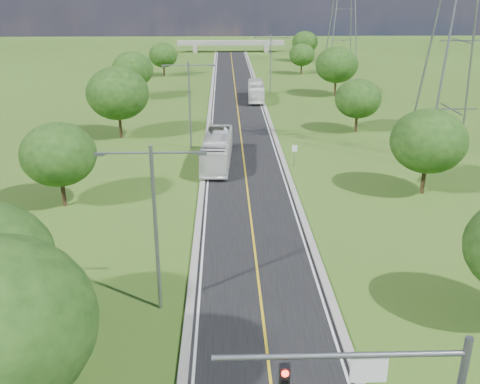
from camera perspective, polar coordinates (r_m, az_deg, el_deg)
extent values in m
plane|color=#375B19|center=(77.34, -0.14, 7.88)|extent=(260.00, 260.00, 0.00)
cube|color=black|center=(83.18, -0.26, 8.85)|extent=(8.00, 150.00, 0.06)
cube|color=gray|center=(83.16, -3.22, 8.87)|extent=(0.50, 150.00, 0.22)
cube|color=gray|center=(83.38, 2.70, 8.92)|extent=(0.50, 150.00, 0.22)
cylinder|color=slate|center=(18.54, 10.63, -16.77)|extent=(8.40, 0.20, 0.20)
cube|color=black|center=(18.83, 4.75, -19.24)|extent=(0.35, 0.28, 1.05)
cylinder|color=#FF140C|center=(18.49, 4.84, -18.74)|extent=(0.24, 0.06, 0.24)
cube|color=white|center=(19.13, 13.58, -17.95)|extent=(1.25, 0.06, 1.00)
cylinder|color=slate|center=(56.25, 5.81, 3.87)|extent=(0.08, 0.08, 2.40)
cube|color=white|center=(55.99, 5.85, 4.64)|extent=(0.55, 0.04, 0.70)
cube|color=gray|center=(156.33, -4.79, 14.99)|extent=(1.20, 3.00, 2.00)
cube|color=gray|center=(156.60, 2.79, 15.04)|extent=(1.20, 3.00, 2.00)
cube|color=gray|center=(155.98, -1.00, 15.63)|extent=(30.00, 3.00, 1.20)
cylinder|color=slate|center=(30.37, -8.97, -4.17)|extent=(0.22, 0.22, 10.00)
cylinder|color=slate|center=(28.94, -12.24, 4.08)|extent=(2.80, 0.12, 0.12)
cylinder|color=slate|center=(28.56, -6.70, 4.20)|extent=(2.80, 0.12, 0.12)
cube|color=slate|center=(29.22, -14.74, 3.92)|extent=(0.50, 0.25, 0.18)
cube|color=slate|center=(28.49, -4.08, 4.15)|extent=(0.50, 0.25, 0.18)
cylinder|color=slate|center=(61.70, -5.39, 9.10)|extent=(0.22, 0.22, 10.00)
cylinder|color=slate|center=(61.01, -6.89, 13.29)|extent=(2.80, 0.12, 0.12)
cylinder|color=slate|center=(60.83, -4.19, 13.36)|extent=(2.80, 0.12, 0.12)
cube|color=slate|center=(61.14, -8.14, 13.20)|extent=(0.50, 0.25, 0.18)
cube|color=slate|center=(60.80, -2.93, 13.34)|extent=(0.50, 0.25, 0.18)
cylinder|color=slate|center=(94.45, 3.28, 13.38)|extent=(0.22, 0.22, 10.00)
cylinder|color=slate|center=(93.82, 2.46, 16.17)|extent=(2.80, 0.12, 0.12)
cylinder|color=slate|center=(94.06, 4.23, 16.14)|extent=(2.80, 0.12, 0.12)
cube|color=slate|center=(93.74, 1.63, 16.14)|extent=(0.50, 0.25, 0.18)
cube|color=slate|center=(94.21, 5.05, 16.10)|extent=(0.50, 0.25, 0.18)
cylinder|color=black|center=(48.31, -18.34, 0.09)|extent=(0.36, 0.36, 2.70)
ellipsoid|color=#193A0F|center=(47.29, -18.80, 3.82)|extent=(6.30, 6.30, 5.36)
cylinder|color=black|center=(68.44, -12.65, 6.98)|extent=(0.36, 0.36, 3.24)
ellipsoid|color=#193A0F|center=(67.61, -12.92, 10.23)|extent=(7.56, 7.56, 6.43)
cylinder|color=black|center=(91.93, -11.23, 10.55)|extent=(0.36, 0.36, 2.88)
ellipsoid|color=#193A0F|center=(91.37, -11.39, 12.71)|extent=(6.72, 6.72, 5.71)
cylinder|color=black|center=(115.10, -8.11, 12.74)|extent=(0.36, 0.36, 2.52)
ellipsoid|color=#193A0F|center=(114.69, -8.19, 14.26)|extent=(5.88, 5.88, 5.00)
cylinder|color=black|center=(51.41, 18.99, 1.38)|extent=(0.36, 0.36, 2.88)
ellipsoid|color=#193A0F|center=(50.39, 19.46, 5.15)|extent=(6.72, 6.72, 5.71)
cylinder|color=black|center=(71.32, 12.28, 7.28)|extent=(0.36, 0.36, 2.52)
ellipsoid|color=#193A0F|center=(70.67, 12.48, 9.70)|extent=(5.88, 5.88, 5.00)
cylinder|color=black|center=(94.62, 10.12, 10.97)|extent=(0.36, 0.36, 3.06)
ellipsoid|color=#193A0F|center=(94.04, 10.27, 13.21)|extent=(7.14, 7.14, 6.07)
cylinder|color=black|center=(117.60, 6.56, 12.95)|extent=(0.36, 0.36, 2.34)
ellipsoid|color=#193A0F|center=(117.22, 6.62, 14.33)|extent=(5.46, 5.46, 4.64)
cylinder|color=black|center=(137.70, 6.87, 14.21)|extent=(0.36, 0.36, 2.70)
ellipsoid|color=#193A0F|center=(137.34, 6.94, 15.58)|extent=(6.30, 6.30, 5.36)
imported|color=white|center=(89.52, 1.71, 10.72)|extent=(2.89, 10.68, 2.95)
imported|color=white|center=(56.49, -2.45, 4.55)|extent=(3.40, 11.79, 3.25)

